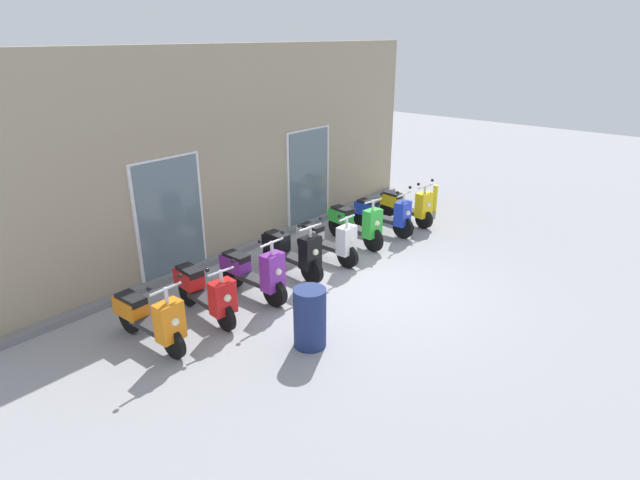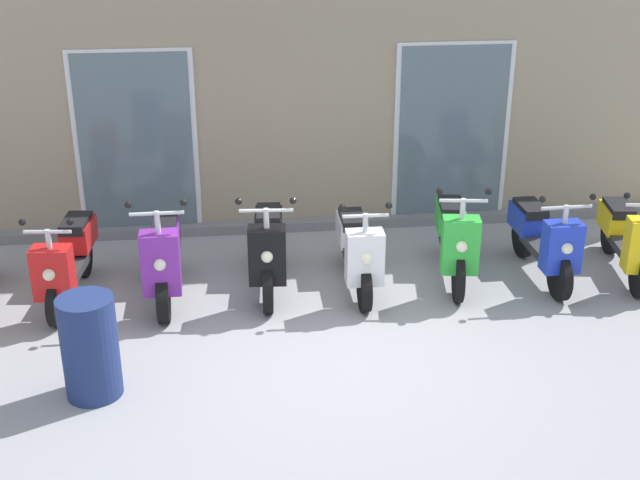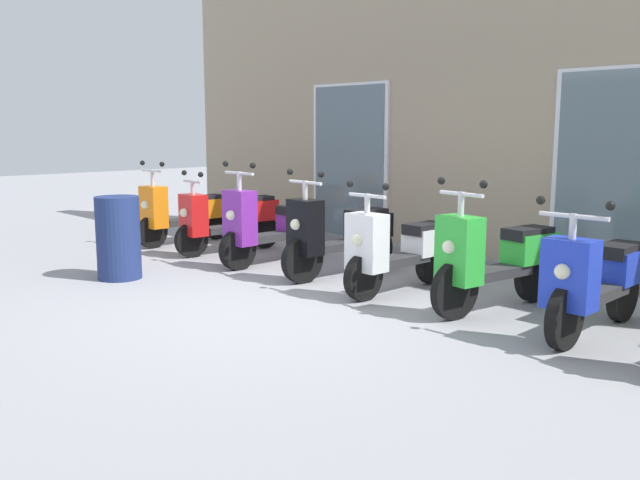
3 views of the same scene
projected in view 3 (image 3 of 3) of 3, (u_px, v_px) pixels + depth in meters
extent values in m
plane|color=#939399|center=(275.00, 304.00, 6.56)|extent=(40.00, 40.00, 0.00)
cube|color=gray|center=(473.00, 94.00, 8.39)|extent=(11.12, 0.30, 4.16)
cube|color=slate|center=(455.00, 258.00, 8.55)|extent=(11.12, 0.20, 0.12)
cube|color=silver|center=(349.00, 165.00, 9.81)|extent=(1.46, 0.04, 2.30)
cube|color=slate|center=(348.00, 165.00, 9.79)|extent=(1.34, 0.02, 2.22)
cube|color=silver|center=(619.00, 179.00, 7.05)|extent=(1.46, 0.04, 2.30)
cube|color=slate|center=(618.00, 179.00, 7.03)|extent=(1.34, 0.02, 2.22)
cylinder|color=black|center=(152.00, 232.00, 9.59)|extent=(0.10, 0.46, 0.46)
cylinder|color=black|center=(216.00, 224.00, 10.37)|extent=(0.10, 0.46, 0.46)
cube|color=#2D2D30|center=(185.00, 221.00, 9.97)|extent=(0.28, 0.69, 0.09)
cube|color=orange|center=(154.00, 207.00, 9.57)|extent=(0.39, 0.25, 0.58)
sphere|color=#F2EFCC|center=(145.00, 205.00, 9.47)|extent=(0.12, 0.12, 0.12)
cube|color=orange|center=(210.00, 208.00, 10.26)|extent=(0.32, 0.53, 0.28)
cube|color=black|center=(208.00, 199.00, 10.21)|extent=(0.27, 0.49, 0.11)
cylinder|color=silver|center=(153.00, 179.00, 9.50)|extent=(0.06, 0.06, 0.25)
cylinder|color=silver|center=(152.00, 171.00, 9.48)|extent=(0.51, 0.05, 0.04)
sphere|color=black|center=(162.00, 164.00, 9.29)|extent=(0.07, 0.07, 0.07)
sphere|color=black|center=(142.00, 163.00, 9.64)|extent=(0.07, 0.07, 0.07)
cylinder|color=black|center=(191.00, 240.00, 8.91)|extent=(0.13, 0.46, 0.45)
cylinder|color=black|center=(264.00, 232.00, 9.59)|extent=(0.13, 0.46, 0.45)
cube|color=#2D2D30|center=(229.00, 229.00, 9.24)|extent=(0.33, 0.72, 0.09)
cube|color=red|center=(193.00, 215.00, 8.88)|extent=(0.40, 0.28, 0.54)
sphere|color=#F2EFCC|center=(184.00, 213.00, 8.80)|extent=(0.12, 0.12, 0.12)
cube|color=red|center=(258.00, 210.00, 9.48)|extent=(0.35, 0.55, 0.28)
cube|color=black|center=(255.00, 200.00, 9.43)|extent=(0.31, 0.50, 0.11)
cylinder|color=silver|center=(193.00, 188.00, 8.83)|extent=(0.06, 0.06, 0.21)
cylinder|color=silver|center=(192.00, 181.00, 8.81)|extent=(0.46, 0.08, 0.04)
sphere|color=black|center=(201.00, 175.00, 8.62)|extent=(0.07, 0.07, 0.07)
sphere|color=black|center=(184.00, 173.00, 8.98)|extent=(0.07, 0.07, 0.07)
cylinder|color=black|center=(238.00, 250.00, 8.13)|extent=(0.12, 0.48, 0.48)
cylinder|color=black|center=(305.00, 240.00, 8.87)|extent=(0.12, 0.48, 0.48)
cube|color=#2D2D30|center=(273.00, 237.00, 8.48)|extent=(0.26, 0.67, 0.09)
cube|color=purple|center=(240.00, 218.00, 8.10)|extent=(0.38, 0.24, 0.65)
sphere|color=#F2EFCC|center=(231.00, 215.00, 8.00)|extent=(0.12, 0.12, 0.12)
cube|color=purple|center=(299.00, 220.00, 8.76)|extent=(0.30, 0.52, 0.28)
cube|color=black|center=(296.00, 209.00, 8.71)|extent=(0.26, 0.48, 0.11)
cylinder|color=silver|center=(239.00, 182.00, 8.03)|extent=(0.06, 0.06, 0.24)
cylinder|color=silver|center=(239.00, 173.00, 8.01)|extent=(0.52, 0.04, 0.04)
sphere|color=black|center=(253.00, 166.00, 7.81)|extent=(0.07, 0.07, 0.07)
sphere|color=black|center=(226.00, 164.00, 8.18)|extent=(0.07, 0.07, 0.07)
cylinder|color=black|center=(302.00, 260.00, 7.44)|extent=(0.14, 0.51, 0.51)
cylinder|color=black|center=(375.00, 249.00, 8.12)|extent=(0.14, 0.51, 0.51)
cube|color=#2D2D30|center=(340.00, 246.00, 7.76)|extent=(0.31, 0.69, 0.09)
cube|color=black|center=(305.00, 227.00, 7.40)|extent=(0.40, 0.27, 0.60)
sphere|color=#F2EFCC|center=(296.00, 224.00, 7.31)|extent=(0.12, 0.12, 0.12)
cube|color=black|center=(369.00, 225.00, 8.01)|extent=(0.34, 0.54, 0.28)
cube|color=black|center=(366.00, 214.00, 7.96)|extent=(0.29, 0.50, 0.11)
cylinder|color=silver|center=(305.00, 191.00, 7.34)|extent=(0.06, 0.06, 0.22)
cylinder|color=silver|center=(305.00, 182.00, 7.32)|extent=(0.54, 0.07, 0.04)
sphere|color=black|center=(321.00, 174.00, 7.10)|extent=(0.07, 0.07, 0.07)
sphere|color=black|center=(290.00, 172.00, 7.51)|extent=(0.07, 0.07, 0.07)
cylinder|color=black|center=(364.00, 277.00, 6.68)|extent=(0.11, 0.47, 0.47)
cylinder|color=black|center=(433.00, 262.00, 7.41)|extent=(0.11, 0.47, 0.47)
cube|color=#2D2D30|center=(400.00, 260.00, 7.03)|extent=(0.27, 0.68, 0.09)
cube|color=white|center=(367.00, 242.00, 6.65)|extent=(0.38, 0.24, 0.56)
sphere|color=#F2EFCC|center=(358.00, 240.00, 6.56)|extent=(0.12, 0.12, 0.12)
cube|color=white|center=(427.00, 241.00, 7.30)|extent=(0.31, 0.52, 0.28)
cube|color=black|center=(425.00, 228.00, 7.25)|extent=(0.26, 0.48, 0.11)
cylinder|color=silver|center=(367.00, 205.00, 6.59)|extent=(0.06, 0.06, 0.21)
cylinder|color=silver|center=(367.00, 196.00, 6.58)|extent=(0.46, 0.04, 0.04)
sphere|color=black|center=(386.00, 187.00, 6.39)|extent=(0.07, 0.07, 0.07)
sphere|color=black|center=(350.00, 184.00, 6.73)|extent=(0.07, 0.07, 0.07)
cylinder|color=black|center=(455.00, 291.00, 6.02)|extent=(0.16, 0.53, 0.52)
cylinder|color=black|center=(535.00, 275.00, 6.64)|extent=(0.16, 0.53, 0.52)
cube|color=#2D2D30|center=(497.00, 272.00, 6.31)|extent=(0.36, 0.71, 0.09)
cube|color=green|center=(459.00, 250.00, 5.98)|extent=(0.41, 0.29, 0.60)
sphere|color=#F2EFCC|center=(449.00, 247.00, 5.90)|extent=(0.12, 0.12, 0.12)
cube|color=green|center=(530.00, 247.00, 6.54)|extent=(0.37, 0.56, 0.28)
cube|color=black|center=(528.00, 233.00, 6.49)|extent=(0.33, 0.51, 0.11)
cylinder|color=silver|center=(461.00, 205.00, 5.92)|extent=(0.06, 0.06, 0.23)
cylinder|color=silver|center=(461.00, 194.00, 5.90)|extent=(0.49, 0.11, 0.04)
sphere|color=black|center=(484.00, 184.00, 5.69)|extent=(0.07, 0.07, 0.07)
sphere|color=black|center=(441.00, 181.00, 6.08)|extent=(0.07, 0.07, 0.07)
cylinder|color=black|center=(565.00, 318.00, 5.20)|extent=(0.10, 0.50, 0.50)
cylinder|color=black|center=(623.00, 293.00, 5.96)|extent=(0.10, 0.50, 0.50)
cube|color=#2D2D30|center=(597.00, 293.00, 5.56)|extent=(0.28, 0.69, 0.09)
cube|color=#1E38C6|center=(570.00, 274.00, 5.17)|extent=(0.39, 0.25, 0.54)
sphere|color=#F2EFCC|center=(562.00, 272.00, 5.07)|extent=(0.12, 0.12, 0.12)
cube|color=#1E38C6|center=(620.00, 265.00, 5.85)|extent=(0.31, 0.53, 0.28)
cube|color=black|center=(620.00, 250.00, 5.80)|extent=(0.27, 0.49, 0.11)
cylinder|color=silver|center=(573.00, 228.00, 5.11)|extent=(0.06, 0.06, 0.21)
cylinder|color=silver|center=(573.00, 216.00, 5.10)|extent=(0.54, 0.05, 0.04)
sphere|color=black|center=(610.00, 206.00, 4.89)|extent=(0.07, 0.07, 0.07)
sphere|color=black|center=(541.00, 200.00, 5.27)|extent=(0.07, 0.07, 0.07)
cylinder|color=navy|center=(118.00, 238.00, 7.63)|extent=(0.48, 0.48, 0.93)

